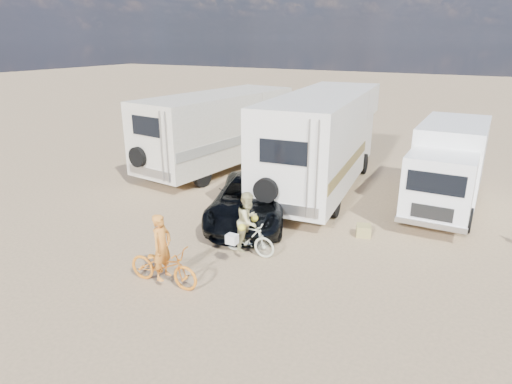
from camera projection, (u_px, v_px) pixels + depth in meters
The scene contains 11 objects.
ground at pixel (238, 260), 11.80m from camera, with size 140.00×140.00×0.00m, color tan.
rv_main at pixel (322, 142), 16.86m from camera, with size 2.65×8.95×3.65m, color silver, non-canonical shape.
rv_left at pixel (217, 132), 19.57m from camera, with size 2.66×7.91×3.31m, color silver, non-canonical shape.
box_truck at pixel (447, 168), 14.93m from camera, with size 2.08×5.92×2.86m, color white, non-canonical shape.
dark_suv at pixel (251, 200), 14.17m from camera, with size 2.28×4.94×1.37m, color black.
bike_man at pixel (163, 266), 10.50m from camera, with size 0.65×1.86×0.98m, color orange.
bike_woman at pixel (248, 238), 11.98m from camera, with size 0.44×1.55×0.93m, color beige.
rider_man at pixel (162, 254), 10.39m from camera, with size 0.59×0.38×1.61m, color orange.
rider_woman at pixel (248, 227), 11.87m from camera, with size 0.78×0.60×1.60m, color #C1B87C.
cooler at pixel (237, 204), 15.13m from camera, with size 0.54×0.40×0.43m, color #246989.
crate at pixel (364, 231), 13.20m from camera, with size 0.42×0.42×0.34m, color #998C4D.
Camera 1 is at (5.46, -9.04, 5.57)m, focal length 31.25 mm.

